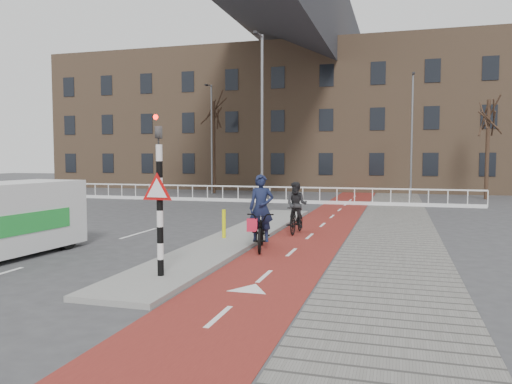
# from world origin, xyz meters

# --- Properties ---
(ground) EXTENTS (120.00, 120.00, 0.00)m
(ground) POSITION_xyz_m (0.00, 0.00, 0.00)
(ground) COLOR #38383A
(ground) RESTS_ON ground
(bike_lane) EXTENTS (2.50, 60.00, 0.01)m
(bike_lane) POSITION_xyz_m (1.50, 10.00, 0.01)
(bike_lane) COLOR maroon
(bike_lane) RESTS_ON ground
(sidewalk) EXTENTS (3.00, 60.00, 0.01)m
(sidewalk) POSITION_xyz_m (4.30, 10.00, 0.01)
(sidewalk) COLOR slate
(sidewalk) RESTS_ON ground
(curb_island) EXTENTS (1.80, 16.00, 0.12)m
(curb_island) POSITION_xyz_m (-0.70, 4.00, 0.06)
(curb_island) COLOR gray
(curb_island) RESTS_ON ground
(traffic_signal) EXTENTS (0.80, 0.80, 3.68)m
(traffic_signal) POSITION_xyz_m (-0.60, -2.02, 1.99)
(traffic_signal) COLOR black
(traffic_signal) RESTS_ON curb_island
(bollard) EXTENTS (0.12, 0.12, 0.92)m
(bollard) POSITION_xyz_m (-1.00, 3.24, 0.58)
(bollard) COLOR yellow
(bollard) RESTS_ON curb_island
(cyclist_near) EXTENTS (1.22, 2.27, 2.21)m
(cyclist_near) POSITION_xyz_m (0.55, 2.18, 0.75)
(cyclist_near) COLOR black
(cyclist_near) RESTS_ON bike_lane
(cyclist_far) EXTENTS (0.81, 1.72, 1.84)m
(cyclist_far) POSITION_xyz_m (0.94, 5.49, 0.77)
(cyclist_far) COLOR black
(cyclist_far) RESTS_ON bike_lane
(van) EXTENTS (2.21, 4.84, 2.03)m
(van) POSITION_xyz_m (-5.94, -0.87, 1.07)
(van) COLOR silver
(van) RESTS_ON ground
(railing) EXTENTS (28.00, 0.10, 0.99)m
(railing) POSITION_xyz_m (-5.00, 17.00, 0.31)
(railing) COLOR silver
(railing) RESTS_ON ground
(townhouse_row) EXTENTS (46.00, 10.00, 15.90)m
(townhouse_row) POSITION_xyz_m (-3.00, 32.00, 7.81)
(townhouse_row) COLOR #7F6047
(townhouse_row) RESTS_ON ground
(tree_mid) EXTENTS (0.22, 0.22, 6.91)m
(tree_mid) POSITION_xyz_m (-9.05, 23.56, 3.45)
(tree_mid) COLOR black
(tree_mid) RESTS_ON ground
(tree_right) EXTENTS (0.24, 0.24, 6.41)m
(tree_right) POSITION_xyz_m (9.88, 23.30, 3.21)
(tree_right) COLOR black
(tree_right) RESTS_ON ground
(streetlight_near) EXTENTS (0.12, 0.12, 8.39)m
(streetlight_near) POSITION_xyz_m (-1.80, 10.85, 4.20)
(streetlight_near) COLOR slate
(streetlight_near) RESTS_ON ground
(streetlight_left) EXTENTS (0.12, 0.12, 8.05)m
(streetlight_left) POSITION_xyz_m (-9.01, 23.00, 4.02)
(streetlight_left) COLOR slate
(streetlight_left) RESTS_ON ground
(streetlight_right) EXTENTS (0.12, 0.12, 8.03)m
(streetlight_right) POSITION_xyz_m (5.16, 21.67, 4.01)
(streetlight_right) COLOR slate
(streetlight_right) RESTS_ON ground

